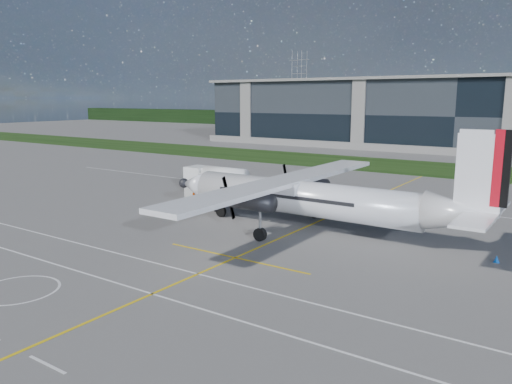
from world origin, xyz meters
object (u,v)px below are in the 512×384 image
safety_cone_nose_stbd (209,206)px  safety_cone_tail (497,259)px  ground_crew_person (194,200)px  pylon_west (299,89)px  safety_cone_nose_port (183,213)px  safety_cone_stbdwing (353,198)px  turboprop_aircraft (313,179)px  fuel_tanker_truck (213,180)px  baggage_tug (201,193)px

safety_cone_nose_stbd → safety_cone_tail: (27.05, -1.96, 0.00)m
ground_crew_person → pylon_west: bearing=60.2°
ground_crew_person → safety_cone_nose_port: size_ratio=4.24×
ground_crew_person → safety_cone_nose_stbd: size_ratio=4.24×
safety_cone_nose_port → safety_cone_stbdwing: bearing=56.4°
turboprop_aircraft → fuel_tanker_truck: (-17.93, 8.88, -2.91)m
pylon_west → turboprop_aircraft: bearing=-60.2°
turboprop_aircraft → safety_cone_nose_stbd: size_ratio=60.40×
turboprop_aircraft → fuel_tanker_truck: turboprop_aircraft is taller
safety_cone_nose_port → safety_cone_stbdwing: size_ratio=1.00×
safety_cone_nose_port → pylon_west: bearing=115.6°
ground_crew_person → safety_cone_nose_port: bearing=-134.3°
ground_crew_person → safety_cone_tail: bearing=-56.8°
safety_cone_stbdwing → safety_cone_nose_port: bearing=-123.6°
baggage_tug → pylon_west: bearing=115.7°
pylon_west → ground_crew_person: size_ratio=14.16×
safety_cone_nose_stbd → safety_cone_stbdwing: same height
turboprop_aircraft → safety_cone_nose_port: bearing=-173.4°
safety_cone_stbdwing → fuel_tanker_truck: bearing=-160.1°
fuel_tanker_truck → baggage_tug: (2.36, -4.88, -0.59)m
ground_crew_person → turboprop_aircraft: bearing=-58.5°
ground_crew_person → safety_cone_stbdwing: size_ratio=4.24×
turboprop_aircraft → baggage_tug: 16.45m
baggage_tug → safety_cone_tail: (29.75, -3.89, -0.78)m
pylon_west → baggage_tug: bearing=-64.3°
pylon_west → turboprop_aircraft: size_ratio=0.99×
fuel_tanker_truck → safety_cone_nose_port: fuel_tanker_truck is taller
turboprop_aircraft → safety_cone_stbdwing: bearing=100.2°
pylon_west → safety_cone_nose_stbd: size_ratio=60.00×
safety_cone_tail → fuel_tanker_truck: bearing=164.7°
turboprop_aircraft → safety_cone_nose_stbd: (-12.88, 2.07, -4.28)m
pylon_west → safety_cone_tail: size_ratio=60.00×
fuel_tanker_truck → ground_crew_person: bearing=-62.2°
safety_cone_nose_port → ground_crew_person: bearing=101.4°
safety_cone_nose_port → safety_cone_tail: same height
turboprop_aircraft → ground_crew_person: (-13.60, 0.67, -3.47)m
fuel_tanker_truck → safety_cone_stbdwing: fuel_tanker_truck is taller
safety_cone_nose_port → safety_cone_nose_stbd: same height
pylon_west → safety_cone_nose_port: size_ratio=60.00×
ground_crew_person → safety_cone_nose_stbd: 1.77m
safety_cone_nose_port → safety_cone_stbdwing: 19.13m
fuel_tanker_truck → safety_cone_tail: size_ratio=17.28×
safety_cone_stbdwing → ground_crew_person: bearing=-128.7°
ground_crew_person → safety_cone_nose_port: (0.44, -2.19, -0.81)m
baggage_tug → safety_cone_nose_stbd: (2.70, -1.93, -0.78)m
ground_crew_person → safety_cone_nose_stbd: ground_crew_person is taller
pylon_west → turboprop_aircraft: pylon_west is taller
baggage_tug → safety_cone_nose_port: bearing=-66.4°
ground_crew_person → safety_cone_nose_stbd: (0.73, 1.40, -0.81)m
baggage_tug → safety_cone_nose_stbd: 3.41m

